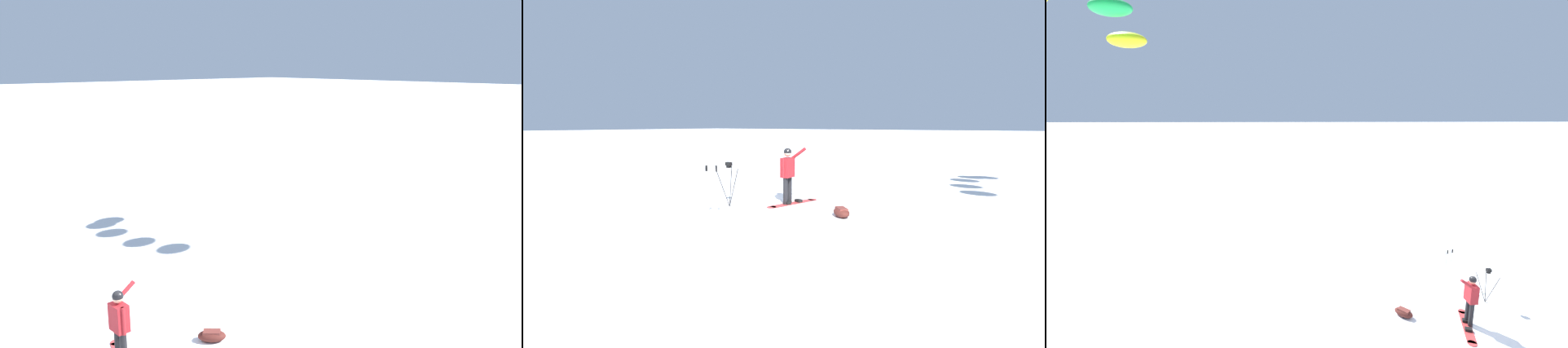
% 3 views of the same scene
% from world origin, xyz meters
% --- Properties ---
extents(ground_plane, '(300.00, 300.00, 0.00)m').
position_xyz_m(ground_plane, '(0.00, 0.00, 0.00)').
color(ground_plane, white).
extents(snowboarder, '(0.49, 0.62, 1.65)m').
position_xyz_m(snowboarder, '(0.02, 0.32, 0.99)').
color(snowboarder, black).
rests_on(snowboarder, ground_plane).
extents(snowboard, '(1.77, 0.72, 0.10)m').
position_xyz_m(snowboard, '(-0.11, 0.41, 0.02)').
color(snowboard, '#B23333').
rests_on(snowboard, ground_plane).
extents(gear_bag_large, '(0.69, 0.69, 0.24)m').
position_xyz_m(gear_bag_large, '(0.48, 2.21, 0.13)').
color(gear_bag_large, '#4C1E19').
rests_on(gear_bag_large, ground_plane).
extents(camera_tripod, '(0.73, 0.61, 1.26)m').
position_xyz_m(camera_tripod, '(1.18, -0.88, 0.90)').
color(camera_tripod, '#262628').
rests_on(camera_tripod, ground_plane).
extents(ski_poles, '(0.27, 0.32, 1.34)m').
position_xyz_m(ski_poles, '(2.55, -0.17, 0.87)').
color(ski_poles, gray).
rests_on(ski_poles, ground_plane).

